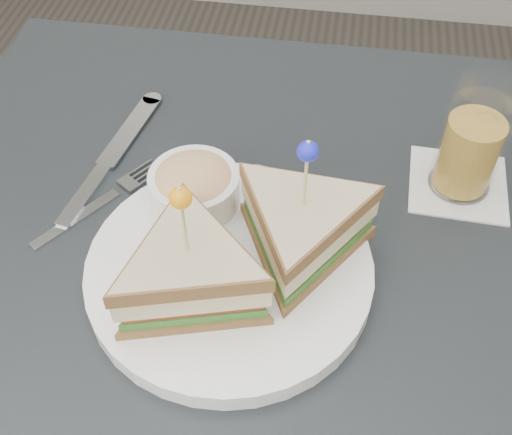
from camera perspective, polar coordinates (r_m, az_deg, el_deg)
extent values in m
cube|color=black|center=(0.69, -0.95, -4.09)|extent=(0.80, 0.80, 0.03)
cylinder|color=black|center=(1.27, -13.84, 0.20)|extent=(0.04, 0.04, 0.72)
cylinder|color=black|center=(1.23, 18.50, -3.58)|extent=(0.04, 0.04, 0.72)
cylinder|color=white|center=(0.65, -2.35, -4.86)|extent=(0.35, 0.35, 0.02)
cylinder|color=white|center=(0.64, -2.39, -4.26)|extent=(0.35, 0.35, 0.01)
cylinder|color=#DFCF80|center=(0.54, -6.41, -0.74)|extent=(0.00, 0.00, 0.09)
sphere|color=orange|center=(0.51, -6.74, 1.74)|extent=(0.02, 0.02, 0.02)
cylinder|color=#DFCF80|center=(0.58, 4.42, 3.39)|extent=(0.00, 0.00, 0.09)
sphere|color=#1B23D1|center=(0.55, 4.63, 5.89)|extent=(0.02, 0.02, 0.02)
cylinder|color=white|center=(0.69, -5.48, 2.46)|extent=(0.12, 0.12, 0.04)
ellipsoid|color=#E0B772|center=(0.68, -5.57, 3.33)|extent=(0.10, 0.10, 0.04)
cube|color=silver|center=(0.73, -15.72, -0.14)|extent=(0.08, 0.10, 0.00)
cube|color=silver|center=(0.75, -11.26, 2.99)|extent=(0.03, 0.03, 0.00)
cube|color=silver|center=(0.76, -14.84, 2.17)|extent=(0.04, 0.11, 0.01)
cube|color=silver|center=(0.82, -11.18, 7.59)|extent=(0.05, 0.13, 0.00)
cylinder|color=silver|center=(0.86, -9.22, 10.37)|extent=(0.03, 0.03, 0.00)
cube|color=silver|center=(0.78, 17.50, 2.84)|extent=(0.11, 0.11, 0.00)
cylinder|color=#B68933|center=(0.75, 18.35, 5.43)|extent=(0.06, 0.06, 0.09)
cylinder|color=white|center=(0.73, 18.75, 6.65)|extent=(0.07, 0.07, 0.14)
cube|color=white|center=(0.73, 19.80, 7.97)|extent=(0.02, 0.02, 0.02)
cube|color=white|center=(0.72, 18.19, 7.37)|extent=(0.02, 0.02, 0.02)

